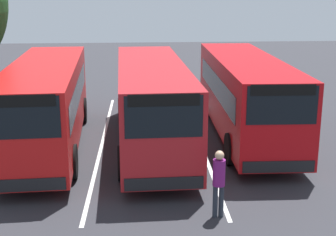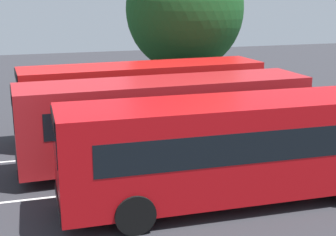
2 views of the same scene
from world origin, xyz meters
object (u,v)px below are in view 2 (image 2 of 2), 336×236
Objects in this scene: bus_center_left at (165,118)px; bus_center_right at (236,147)px; street_lamp at (166,16)px; depot_tree at (185,9)px; bus_far_left at (143,96)px.

bus_center_right is (-1.03, 3.73, 0.00)m from bus_center_left.
street_lamp reaches higher than depot_tree.
bus_far_left is at bearing -82.05° from bus_center_right.
bus_center_right is at bearing 5.71° from street_lamp.
street_lamp is (-2.24, -7.22, 3.18)m from bus_center_left.
depot_tree reaches higher than bus_center_left.
bus_center_left is 1.00× the size of bus_center_right.
bus_center_left is 8.20m from street_lamp.
street_lamp reaches higher than bus_far_left.
bus_center_left is 10.03m from depot_tree.
depot_tree reaches higher than bus_center_right.
bus_far_left is 1.23× the size of depot_tree.
bus_far_left is 5.07m from street_lamp.
bus_center_left is at bearing 66.63° from depot_tree.
bus_center_left is 1.23× the size of depot_tree.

